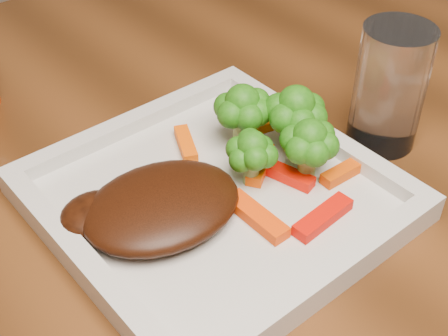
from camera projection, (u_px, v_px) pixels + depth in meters
plate at (215, 200)px, 0.54m from camera, size 0.27×0.27×0.01m
steak at (162, 206)px, 0.50m from camera, size 0.14×0.12×0.03m
broccoli_0 at (242, 114)px, 0.56m from camera, size 0.07×0.07×0.07m
broccoli_1 at (295, 121)px, 0.56m from camera, size 0.07×0.07×0.06m
broccoli_2 at (308, 151)px, 0.53m from camera, size 0.06×0.06×0.06m
broccoli_3 at (252, 154)px, 0.53m from camera, size 0.06×0.06×0.06m
carrot_0 at (323, 217)px, 0.50m from camera, size 0.06×0.02×0.01m
carrot_1 at (344, 171)px, 0.55m from camera, size 0.05×0.02×0.01m
carrot_2 at (257, 216)px, 0.50m from camera, size 0.02×0.06×0.01m
carrot_3 at (268, 123)px, 0.60m from camera, size 0.06×0.03×0.01m
carrot_4 at (186, 144)px, 0.58m from camera, size 0.03×0.05×0.01m
carrot_5 at (287, 175)px, 0.54m from camera, size 0.03×0.05×0.01m
carrot_6 at (260, 164)px, 0.56m from camera, size 0.05×0.04×0.01m
drinking_glass at (389, 88)px, 0.57m from camera, size 0.09×0.09×0.12m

